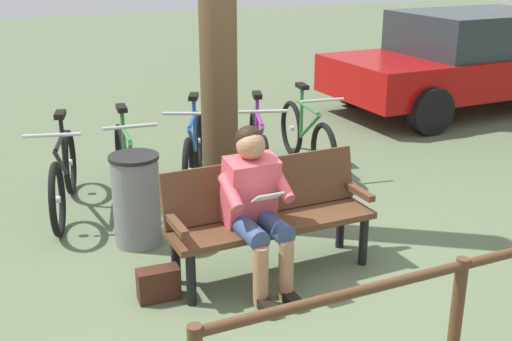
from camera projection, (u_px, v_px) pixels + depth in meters
ground_plane at (282, 281)px, 4.88m from camera, size 40.00×40.00×0.00m
bench at (268, 209)px, 4.90m from camera, size 1.60×0.49×0.87m
person_reading at (256, 201)px, 4.64m from camera, size 0.49×0.77×1.20m
handbag at (159, 284)px, 4.60m from camera, size 0.31×0.16×0.24m
tree_trunk at (218, 15)px, 5.28m from camera, size 0.32×0.32×3.73m
litter_bin at (136, 200)px, 5.38m from camera, size 0.41×0.41×0.79m
bicycle_orange at (307, 138)px, 7.23m from camera, size 0.48×1.67×0.94m
bicycle_black at (259, 150)px, 6.80m from camera, size 0.67×1.61×0.94m
bicycle_green at (194, 152)px, 6.73m from camera, size 0.78×1.55×0.94m
bicycle_silver at (128, 167)px, 6.26m from camera, size 0.48×1.68×0.94m
bicycle_red at (64, 176)px, 6.02m from camera, size 0.59×1.64×0.94m
railing_fence at (458, 301)px, 3.48m from camera, size 3.08×0.08×0.85m
parked_car at (469, 59)px, 9.73m from camera, size 4.22×2.07×1.47m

